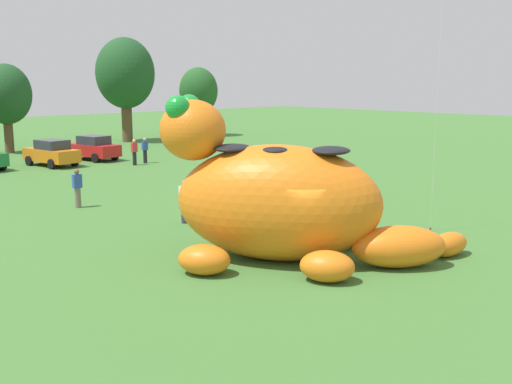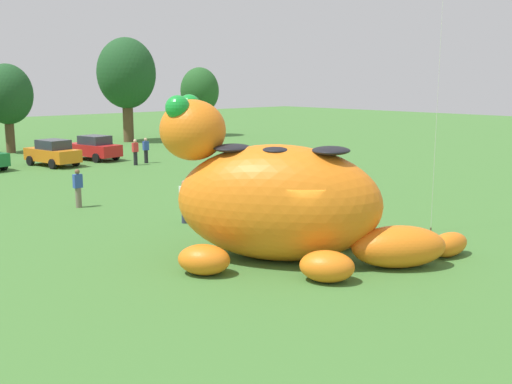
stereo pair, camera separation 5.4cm
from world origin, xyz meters
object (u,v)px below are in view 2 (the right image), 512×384
(spectator_near_inflatable, at_px, (185,202))
(spectator_by_cars, at_px, (135,152))
(giant_inflatable_creature, at_px, (278,201))
(spectator_wandering, at_px, (146,151))
(car_orange, at_px, (53,153))
(spectator_mid_field, at_px, (78,188))
(car_red, at_px, (94,148))

(spectator_near_inflatable, xyz_separation_m, spectator_by_cars, (7.46, 15.73, 0.00))
(giant_inflatable_creature, height_order, spectator_wandering, giant_inflatable_creature)
(car_orange, bearing_deg, giant_inflatable_creature, -99.20)
(spectator_near_inflatable, xyz_separation_m, spectator_mid_field, (-1.69, 5.60, 0.00))
(giant_inflatable_creature, bearing_deg, car_red, 73.89)
(car_orange, relative_size, spectator_by_cars, 2.52)
(spectator_mid_field, bearing_deg, car_orange, 69.70)
(car_red, distance_m, spectator_near_inflatable, 21.06)
(car_orange, bearing_deg, spectator_mid_field, -110.30)
(spectator_by_cars, height_order, spectator_wandering, same)
(giant_inflatable_creature, height_order, car_red, giant_inflatable_creature)
(spectator_by_cars, bearing_deg, spectator_wandering, 19.98)
(car_orange, xyz_separation_m, spectator_near_inflatable, (-3.29, -19.05, -0.01))
(spectator_mid_field, bearing_deg, giant_inflatable_creature, -85.49)
(car_orange, distance_m, spectator_mid_field, 14.34)
(car_red, bearing_deg, spectator_wandering, -64.93)
(car_red, height_order, spectator_near_inflatable, car_red)
(car_orange, bearing_deg, spectator_wandering, -29.33)
(spectator_near_inflatable, height_order, spectator_by_cars, same)
(giant_inflatable_creature, xyz_separation_m, car_red, (7.50, 25.95, -1.01))
(car_orange, height_order, spectator_wandering, car_orange)
(giant_inflatable_creature, bearing_deg, spectator_wandering, 67.21)
(spectator_mid_field, bearing_deg, car_red, 59.62)
(spectator_wandering, bearing_deg, car_orange, 150.67)
(giant_inflatable_creature, xyz_separation_m, car_orange, (4.06, 25.06, -1.01))
(car_orange, xyz_separation_m, spectator_by_cars, (4.17, -3.33, -0.01))
(car_orange, relative_size, spectator_wandering, 2.52)
(car_red, xyz_separation_m, spectator_by_cars, (0.73, -4.23, -0.01))
(giant_inflatable_creature, relative_size, spectator_wandering, 5.05)
(spectator_wandering, bearing_deg, spectator_mid_field, -134.16)
(spectator_mid_field, relative_size, spectator_by_cars, 1.00)
(car_red, bearing_deg, spectator_near_inflatable, -108.63)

